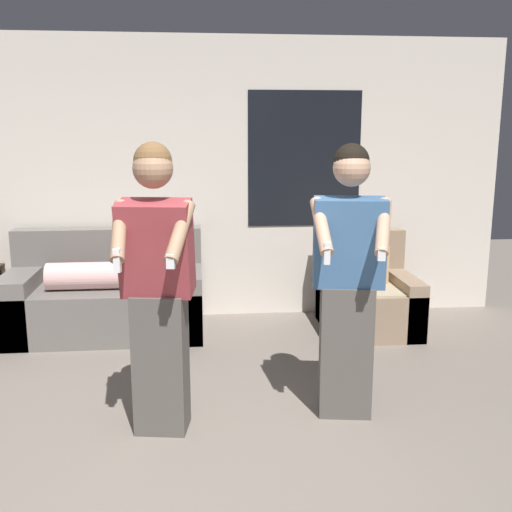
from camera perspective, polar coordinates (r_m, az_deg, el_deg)
The scene contains 5 objects.
wall_back at distance 5.86m, azimuth -6.95°, elevation 7.18°, with size 6.32×0.07×2.70m.
couch at distance 5.64m, azimuth -14.04°, elevation -3.86°, with size 1.74×0.87×0.93m.
armchair at distance 5.68m, azimuth 10.53°, elevation -3.87°, with size 0.82×0.87×0.89m.
person_left at distance 3.60m, azimuth -9.34°, elevation -3.07°, with size 0.48×0.53×1.77m.
person_right at distance 3.82m, azimuth 8.75°, elevation -2.41°, with size 0.50×0.51×1.75m.
Camera 1 is at (0.16, -2.57, 1.83)m, focal length 42.00 mm.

